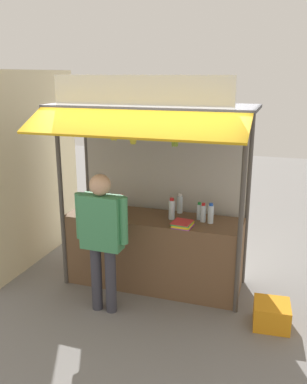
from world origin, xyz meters
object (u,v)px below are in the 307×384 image
(water_bottle_far_right, at_px, (172,209))
(vendor_person, at_px, (102,231))
(banana_bunch_rightmost, at_px, (133,138))
(magazine_stack_left, at_px, (114,214))
(plastic_crate, at_px, (271,314))
(water_bottle_front_right, at_px, (211,214))
(magazine_stack_back_left, at_px, (98,208))
(banana_bunch_inner_left, at_px, (175,139))
(water_bottle_right, at_px, (122,203))
(banana_bunch_inner_right, at_px, (114,134))
(water_bottle_back_right, at_px, (199,211))
(water_bottle_mid_right, at_px, (203,213))
(magazine_stack_rear_center, at_px, (183,224))
(water_bottle_center, at_px, (180,204))

(water_bottle_far_right, height_order, vendor_person, vendor_person)
(water_bottle_far_right, distance_m, banana_bunch_rightmost, 1.14)
(magazine_stack_left, bearing_deg, banana_bunch_rightmost, -37.75)
(vendor_person, bearing_deg, plastic_crate, -169.92)
(water_bottle_front_right, xyz_separation_m, magazine_stack_back_left, (-1.58, -0.02, -0.08))
(banana_bunch_inner_left, bearing_deg, plastic_crate, -2.96)
(magazine_stack_back_left, bearing_deg, water_bottle_far_right, 0.86)
(vendor_person, bearing_deg, water_bottle_far_right, -126.14)
(plastic_crate, bearing_deg, water_bottle_front_right, 148.45)
(water_bottle_right, relative_size, banana_bunch_inner_right, 0.89)
(water_bottle_far_right, xyz_separation_m, banana_bunch_inner_right, (-0.60, -0.45, 1.03))
(water_bottle_back_right, relative_size, magazine_stack_left, 0.83)
(banana_bunch_inner_right, xyz_separation_m, banana_bunch_inner_left, (0.75, -0.00, -0.03))
(banana_bunch_inner_left, bearing_deg, vendor_person, -155.19)
(banana_bunch_rightmost, bearing_deg, plastic_crate, -2.13)
(magazine_stack_back_left, relative_size, vendor_person, 0.16)
(magazine_stack_back_left, bearing_deg, water_bottle_mid_right, 1.62)
(plastic_crate, bearing_deg, vendor_person, -171.51)
(magazine_stack_rear_center, bearing_deg, banana_bunch_inner_left, -103.50)
(magazine_stack_rear_center, distance_m, vendor_person, 1.02)
(water_bottle_center, xyz_separation_m, magazine_stack_left, (-0.80, -0.41, -0.09))
(water_bottle_front_right, xyz_separation_m, water_bottle_mid_right, (-0.10, 0.02, -0.01))
(water_bottle_right, xyz_separation_m, magazine_stack_rear_center, (0.95, -0.31, -0.08))
(water_bottle_far_right, bearing_deg, water_bottle_back_right, 14.80)
(magazine_stack_rear_center, distance_m, banana_bunch_inner_left, 1.12)
(water_bottle_mid_right, bearing_deg, water_bottle_back_right, 134.79)
(water_bottle_far_right, relative_size, magazine_stack_back_left, 1.07)
(water_bottle_mid_right, height_order, banana_bunch_rightmost, banana_bunch_rightmost)
(water_bottle_right, bearing_deg, banana_bunch_inner_left, -31.31)
(water_bottle_center, relative_size, water_bottle_front_right, 1.02)
(water_bottle_mid_right, bearing_deg, banana_bunch_inner_left, -118.91)
(water_bottle_mid_right, height_order, vendor_person, vendor_person)
(water_bottle_far_right, xyz_separation_m, magazine_stack_back_left, (-1.06, -0.02, -0.09))
(magazine_stack_left, xyz_separation_m, magazine_stack_rear_center, (0.96, -0.08, -0.00))
(magazine_stack_left, bearing_deg, vendor_person, -79.23)
(water_bottle_right, relative_size, magazine_stack_back_left, 0.91)
(magazine_stack_left, distance_m, plastic_crate, 2.33)
(water_bottle_center, bearing_deg, water_bottle_mid_right, -33.42)
(water_bottle_far_right, bearing_deg, magazine_stack_back_left, -179.14)
(water_bottle_right, relative_size, plastic_crate, 0.60)
(water_bottle_front_right, height_order, plastic_crate, water_bottle_front_right)
(banana_bunch_inner_right, bearing_deg, water_bottle_far_right, 37.18)
(water_bottle_center, height_order, water_bottle_right, water_bottle_center)
(banana_bunch_rightmost, distance_m, vendor_person, 1.16)
(water_bottle_mid_right, xyz_separation_m, banana_bunch_inner_left, (-0.26, -0.48, 1.01))
(plastic_crate, bearing_deg, banana_bunch_inner_left, 177.04)
(banana_bunch_rightmost, bearing_deg, water_bottle_far_right, 51.92)
(water_bottle_front_right, xyz_separation_m, water_bottle_right, (-1.26, 0.08, -0.01))
(vendor_person, bearing_deg, magazine_stack_left, -77.63)
(magazine_stack_left, bearing_deg, banana_bunch_inner_right, -62.75)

